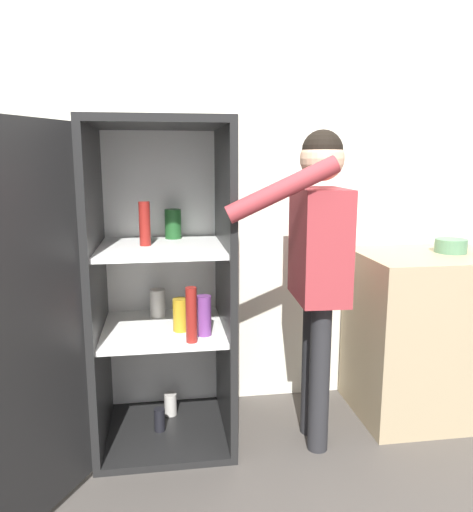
# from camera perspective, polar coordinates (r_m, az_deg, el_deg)

# --- Properties ---
(ground_plane) EXTENTS (12.00, 12.00, 0.00)m
(ground_plane) POSITION_cam_1_polar(r_m,az_deg,el_deg) (2.33, 2.10, -26.37)
(ground_plane) COLOR #4C4742
(wall_back) EXTENTS (7.00, 0.06, 2.55)m
(wall_back) POSITION_cam_1_polar(r_m,az_deg,el_deg) (2.82, -1.39, 8.17)
(wall_back) COLOR silver
(wall_back) RESTS_ON ground_plane
(refrigerator) EXTENTS (1.03, 1.24, 1.60)m
(refrigerator) POSITION_cam_1_polar(r_m,az_deg,el_deg) (2.42, -11.17, -4.04)
(refrigerator) COLOR black
(refrigerator) RESTS_ON ground_plane
(person) EXTENTS (0.60, 0.52, 1.55)m
(person) POSITION_cam_1_polar(r_m,az_deg,el_deg) (2.40, 9.24, 0.64)
(person) COLOR #262628
(person) RESTS_ON ground_plane
(counter) EXTENTS (0.76, 0.60, 0.91)m
(counter) POSITION_cam_1_polar(r_m,az_deg,el_deg) (2.99, 20.81, -8.40)
(counter) COLOR tan
(counter) RESTS_ON ground_plane
(bowl) EXTENTS (0.17, 0.17, 0.07)m
(bowl) POSITION_cam_1_polar(r_m,az_deg,el_deg) (2.95, 23.29, 1.08)
(bowl) COLOR #517F5B
(bowl) RESTS_ON counter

